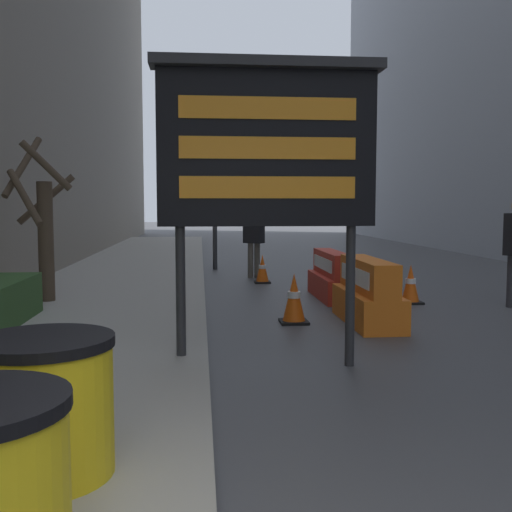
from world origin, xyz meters
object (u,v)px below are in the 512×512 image
object	(u,v)px
barrel_drum_middle	(45,406)
jersey_barrier_red_striped	(332,278)
message_board	(267,147)
pedestrian_passerby	(254,235)
traffic_cone_near	(294,299)
traffic_light_near_curb	(215,161)
jersey_barrier_orange_near	(368,295)
traffic_cone_mid	(262,269)
traffic_cone_far	(411,284)

from	to	relation	value
barrel_drum_middle	jersey_barrier_red_striped	distance (m)	8.00
message_board	pedestrian_passerby	distance (m)	7.94
traffic_cone_near	traffic_light_near_curb	size ratio (longest dim) A/B	0.18
traffic_light_near_curb	traffic_cone_near	bearing A→B (deg)	-82.61
traffic_light_near_curb	pedestrian_passerby	size ratio (longest dim) A/B	2.32
jersey_barrier_orange_near	traffic_light_near_curb	bearing A→B (deg)	105.09
jersey_barrier_orange_near	traffic_cone_near	bearing A→B (deg)	173.81
message_board	pedestrian_passerby	size ratio (longest dim) A/B	1.86
message_board	jersey_barrier_orange_near	xyz separation A→B (m)	(1.72, 2.23, -1.88)
traffic_cone_mid	traffic_light_near_curb	world-z (taller)	traffic_light_near_curb
traffic_cone_far	traffic_cone_mid	bearing A→B (deg)	127.46
barrel_drum_middle	traffic_cone_mid	bearing A→B (deg)	76.77
barrel_drum_middle	traffic_cone_near	size ratio (longest dim) A/B	1.11
traffic_cone_mid	message_board	bearing A→B (deg)	-95.58
traffic_cone_mid	traffic_light_near_curb	distance (m)	3.93
jersey_barrier_orange_near	traffic_cone_near	distance (m)	1.07
traffic_cone_near	traffic_cone_far	bearing A→B (deg)	33.97
traffic_light_near_curb	traffic_cone_mid	bearing A→B (deg)	-71.15
pedestrian_passerby	message_board	bearing A→B (deg)	-60.06
message_board	traffic_light_near_curb	bearing A→B (deg)	91.74
jersey_barrier_red_striped	traffic_cone_far	xyz separation A→B (m)	(1.23, -0.70, -0.05)
traffic_cone_near	jersey_barrier_orange_near	bearing A→B (deg)	-6.19
barrel_drum_middle	traffic_cone_near	distance (m)	5.52
traffic_cone_mid	jersey_barrier_red_striped	bearing A→B (deg)	-65.27
barrel_drum_middle	traffic_light_near_curb	xyz separation A→B (m)	(1.28, 12.38, 2.30)
barrel_drum_middle	traffic_cone_near	xyz separation A→B (m)	(2.24, 5.04, -0.20)
message_board	traffic_light_near_curb	distance (m)	9.70
jersey_barrier_orange_near	pedestrian_passerby	size ratio (longest dim) A/B	1.09
jersey_barrier_orange_near	pedestrian_passerby	bearing A→B (deg)	101.63
barrel_drum_middle	pedestrian_passerby	size ratio (longest dim) A/B	0.47
barrel_drum_middle	jersey_barrier_orange_near	distance (m)	5.93
traffic_cone_mid	pedestrian_passerby	bearing A→B (deg)	96.15
message_board	jersey_barrier_orange_near	bearing A→B (deg)	52.37
traffic_cone_mid	traffic_light_near_curb	xyz separation A→B (m)	(-0.96, 2.82, 2.56)
traffic_light_near_curb	jersey_barrier_red_striped	bearing A→B (deg)	-68.47
traffic_cone_far	traffic_light_near_curb	xyz separation A→B (m)	(-3.24, 5.80, 2.53)
jersey_barrier_orange_near	traffic_cone_near	size ratio (longest dim) A/B	2.55
jersey_barrier_orange_near	jersey_barrier_red_striped	world-z (taller)	jersey_barrier_orange_near
traffic_cone_near	pedestrian_passerby	world-z (taller)	pedestrian_passerby
jersey_barrier_red_striped	pedestrian_passerby	size ratio (longest dim) A/B	1.11
message_board	traffic_cone_far	distance (m)	5.26
traffic_light_near_curb	jersey_barrier_orange_near	bearing A→B (deg)	-74.91
pedestrian_passerby	traffic_light_near_curb	bearing A→B (deg)	148.79
jersey_barrier_orange_near	barrel_drum_middle	bearing A→B (deg)	-123.78
traffic_light_near_curb	pedestrian_passerby	xyz separation A→B (m)	(0.86, -1.87, -1.86)
jersey_barrier_orange_near	traffic_cone_far	xyz separation A→B (m)	(1.23, 1.66, -0.08)
traffic_light_near_curb	message_board	bearing A→B (deg)	-88.26
barrel_drum_middle	message_board	world-z (taller)	message_board
traffic_cone_mid	barrel_drum_middle	bearing A→B (deg)	-103.23
jersey_barrier_orange_near	message_board	bearing A→B (deg)	-127.63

